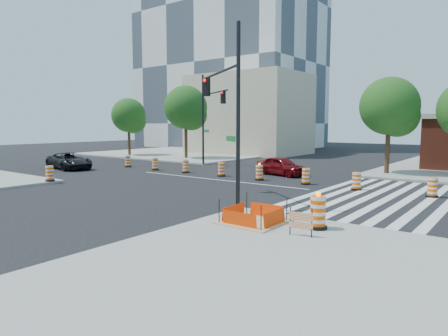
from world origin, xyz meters
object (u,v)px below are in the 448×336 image
(red_coupe, at_px, (282,166))
(signal_pole_se, at_px, (226,101))
(dark_suv, at_px, (69,161))
(signal_pole_nw, at_px, (209,111))

(red_coupe, relative_size, signal_pole_se, 0.52)
(red_coupe, xyz_separation_m, signal_pole_se, (3.12, -10.97, 4.15))
(dark_suv, height_order, signal_pole_nw, signal_pole_nw)
(red_coupe, distance_m, dark_suv, 17.87)
(red_coupe, bearing_deg, dark_suv, 126.31)
(signal_pole_se, distance_m, signal_pole_nw, 16.50)
(dark_suv, bearing_deg, red_coupe, -57.81)
(dark_suv, relative_size, signal_pole_se, 0.64)
(signal_pole_se, bearing_deg, dark_suv, 23.79)
(red_coupe, xyz_separation_m, dark_suv, (-16.34, -7.22, 0.00))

